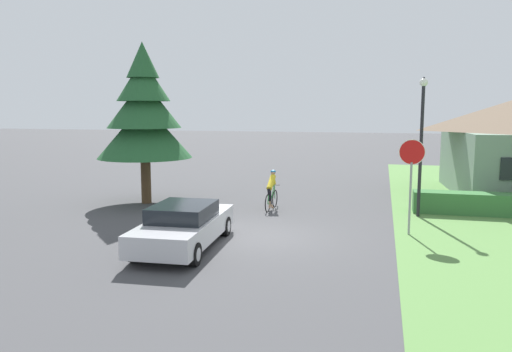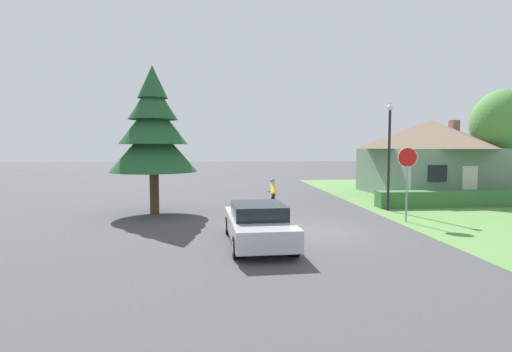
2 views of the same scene
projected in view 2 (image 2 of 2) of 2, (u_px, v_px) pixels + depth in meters
The scene contains 9 objects.
ground_plane at pixel (302, 232), 14.35m from camera, with size 140.00×140.00×0.00m, color #424244.
cottage_house at pixel (431, 156), 25.44m from camera, with size 7.99×8.46×4.80m.
hedge_row at pixel (468, 199), 20.34m from camera, with size 9.50×0.90×0.82m, color #387038.
sedan_left_lane at pixel (258, 224), 12.48m from camera, with size 2.03×4.66×1.28m.
cyclist at pixel (273, 196), 18.52m from camera, with size 0.44×1.78×1.56m.
stop_sign at pixel (407, 169), 16.04m from camera, with size 0.80×0.07×3.02m.
street_lamp at pixel (389, 145), 18.85m from camera, with size 0.30×0.30×5.10m.
conifer_tall_near at pixel (153, 131), 17.88m from camera, with size 3.90×3.90×6.67m.
deciduous_tree_right at pixel (505, 124), 25.15m from camera, with size 4.11×4.11×6.68m.
Camera 2 is at (-2.85, -13.98, 3.04)m, focal length 28.00 mm.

